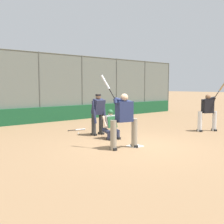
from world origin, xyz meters
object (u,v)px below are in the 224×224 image
(umpire_home, at_px, (98,113))
(spare_bat_by_padding, at_px, (79,130))
(batter_at_plate, at_px, (124,119))
(catcher_behind_plate, at_px, (112,124))
(baseball_loose, at_px, (79,134))
(batter_on_deck, at_px, (208,111))
(spare_bat_near_backstop, at_px, (130,117))

(umpire_home, relative_size, spare_bat_by_padding, 2.03)
(batter_at_plate, relative_size, umpire_home, 1.39)
(catcher_behind_plate, xyz_separation_m, baseball_loose, (0.46, -1.54, -0.53))
(catcher_behind_plate, distance_m, umpire_home, 1.00)
(catcher_behind_plate, bearing_deg, batter_at_plate, 73.01)
(umpire_home, bearing_deg, batter_at_plate, 68.51)
(batter_at_plate, bearing_deg, catcher_behind_plate, -105.11)
(batter_on_deck, xyz_separation_m, spare_bat_near_backstop, (-0.98, -5.89, -0.84))
(umpire_home, bearing_deg, spare_bat_near_backstop, -149.02)
(umpire_home, relative_size, batter_on_deck, 0.75)
(spare_bat_near_backstop, height_order, spare_bat_by_padding, same)
(baseball_loose, bearing_deg, catcher_behind_plate, 106.70)
(catcher_behind_plate, bearing_deg, baseball_loose, -65.17)
(spare_bat_by_padding, bearing_deg, batter_on_deck, -31.99)
(spare_bat_near_backstop, distance_m, baseball_loose, 6.45)
(batter_at_plate, xyz_separation_m, baseball_loose, (-0.20, -2.96, -0.90))
(batter_at_plate, relative_size, spare_bat_by_padding, 2.82)
(batter_on_deck, bearing_deg, spare_bat_by_padding, 163.29)
(umpire_home, height_order, spare_bat_by_padding, umpire_home)
(spare_bat_near_backstop, bearing_deg, batter_on_deck, 9.92)
(spare_bat_near_backstop, height_order, baseball_loose, baseball_loose)
(umpire_home, height_order, baseball_loose, umpire_home)
(batter_at_plate, bearing_deg, spare_bat_by_padding, -91.04)
(spare_bat_near_backstop, xyz_separation_m, baseball_loose, (5.70, 3.01, 0.00))
(umpire_home, distance_m, spare_bat_near_backstop, 6.35)
(baseball_loose, bearing_deg, spare_bat_near_backstop, -152.20)
(umpire_home, relative_size, baseball_loose, 22.19)
(spare_bat_near_backstop, relative_size, baseball_loose, 11.49)
(spare_bat_by_padding, bearing_deg, umpire_home, -80.16)
(catcher_behind_plate, relative_size, batter_on_deck, 0.49)
(batter_at_plate, distance_m, spare_bat_near_backstop, 8.44)
(umpire_home, xyz_separation_m, spare_bat_by_padding, (0.01, -1.42, -0.85))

